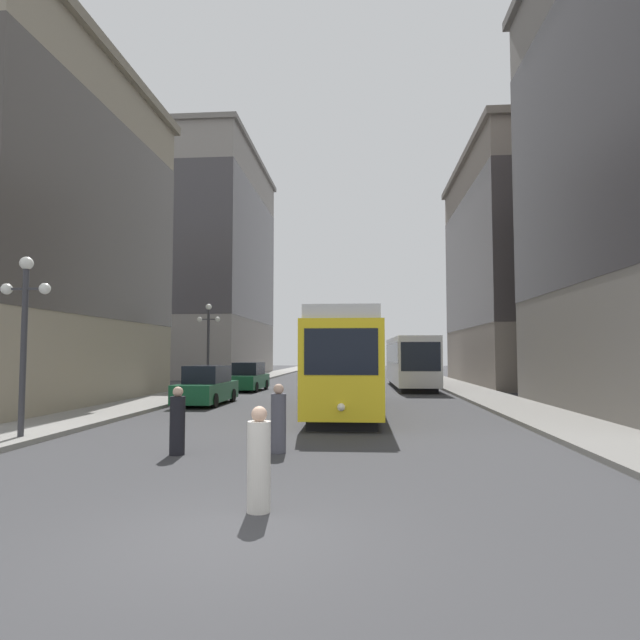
# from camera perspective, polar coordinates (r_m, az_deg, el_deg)

# --- Properties ---
(ground_plane) EXTENTS (200.00, 200.00, 0.00)m
(ground_plane) POSITION_cam_1_polar(r_m,az_deg,el_deg) (7.47, -9.73, -22.15)
(ground_plane) COLOR #38383A
(sidewalk_left) EXTENTS (2.90, 120.00, 0.15)m
(sidewalk_left) POSITION_cam_1_polar(r_m,az_deg,el_deg) (47.99, -7.61, -6.33)
(sidewalk_left) COLOR gray
(sidewalk_left) RESTS_ON ground
(sidewalk_right) EXTENTS (2.90, 120.00, 0.15)m
(sidewalk_right) POSITION_cam_1_polar(r_m,az_deg,el_deg) (47.39, 12.65, -6.31)
(sidewalk_right) COLOR gray
(sidewalk_right) RESTS_ON ground
(streetcar) EXTENTS (2.72, 13.59, 3.89)m
(streetcar) POSITION_cam_1_polar(r_m,az_deg,el_deg) (22.66, 2.81, -4.31)
(streetcar) COLOR black
(streetcar) RESTS_ON ground
(transit_bus) EXTENTS (2.75, 12.23, 3.45)m
(transit_bus) POSITION_cam_1_polar(r_m,az_deg,el_deg) (37.78, 9.58, -4.21)
(transit_bus) COLOR black
(transit_bus) RESTS_ON ground
(parked_car_left_near) EXTENTS (1.97, 4.90, 1.82)m
(parked_car_left_near) POSITION_cam_1_polar(r_m,az_deg,el_deg) (25.85, -11.97, -6.94)
(parked_car_left_near) COLOR black
(parked_car_left_near) RESTS_ON ground
(parked_car_left_mid) EXTENTS (2.06, 4.42, 1.82)m
(parked_car_left_mid) POSITION_cam_1_polar(r_m,az_deg,el_deg) (34.75, -7.64, -6.11)
(parked_car_left_mid) COLOR black
(parked_car_left_mid) RESTS_ON ground
(pedestrian_crossing_near) EXTENTS (0.37, 0.37, 1.65)m
(pedestrian_crossing_near) POSITION_cam_1_polar(r_m,az_deg,el_deg) (13.16, -4.45, -10.64)
(pedestrian_crossing_near) COLOR #4C4C56
(pedestrian_crossing_near) RESTS_ON ground
(pedestrian_crossing_far) EXTENTS (0.36, 0.36, 1.60)m
(pedestrian_crossing_far) POSITION_cam_1_polar(r_m,az_deg,el_deg) (13.29, -14.96, -10.56)
(pedestrian_crossing_far) COLOR black
(pedestrian_crossing_far) RESTS_ON ground
(pedestrian_on_sidewalk) EXTENTS (0.35, 0.35, 1.58)m
(pedestrian_on_sidewalk) POSITION_cam_1_polar(r_m,az_deg,el_deg) (8.42, -6.53, -14.85)
(pedestrian_on_sidewalk) COLOR beige
(pedestrian_on_sidewalk) RESTS_ON ground
(lamp_post_left_near) EXTENTS (1.41, 0.36, 4.90)m
(lamp_post_left_near) POSITION_cam_1_polar(r_m,az_deg,el_deg) (16.69, -28.96, 0.36)
(lamp_post_left_near) COLOR #333338
(lamp_post_left_near) RESTS_ON sidewalk_left
(lamp_post_left_far) EXTENTS (1.41, 0.36, 5.22)m
(lamp_post_left_far) POSITION_cam_1_polar(r_m,az_deg,el_deg) (32.70, -11.82, -1.40)
(lamp_post_left_far) COLOR #333338
(lamp_post_left_far) RESTS_ON sidewalk_left
(building_left_corner) EXTENTS (11.68, 16.11, 16.41)m
(building_left_corner) POSITION_cam_1_polar(r_m,az_deg,el_deg) (29.73, -30.97, 8.64)
(building_left_corner) COLOR gray
(building_left_corner) RESTS_ON ground
(building_left_midblock) EXTENTS (15.18, 22.60, 24.15)m
(building_left_midblock) POSITION_cam_1_polar(r_m,az_deg,el_deg) (61.12, -13.51, 5.96)
(building_left_midblock) COLOR gray
(building_left_midblock) RESTS_ON ground
(building_right_midblock) EXTENTS (14.07, 18.98, 17.85)m
(building_right_midblock) POSITION_cam_1_polar(r_m,az_deg,el_deg) (45.61, 23.54, 5.25)
(building_right_midblock) COLOR slate
(building_right_midblock) RESTS_ON ground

